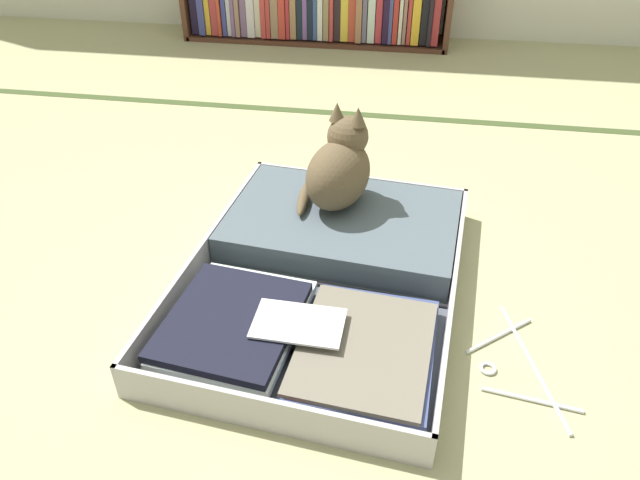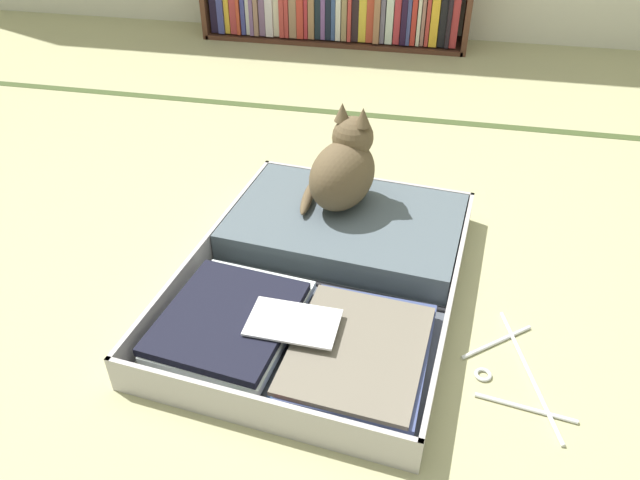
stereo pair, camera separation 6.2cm
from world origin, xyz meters
name	(u,v)px [view 2 (the right image)]	position (x,y,z in m)	size (l,w,h in m)	color
ground_plane	(282,297)	(0.00, 0.00, 0.00)	(10.00, 10.00, 0.00)	tan
tatami_border	(354,114)	(0.00, 1.23, 0.00)	(4.80, 0.05, 0.00)	#3E4E27
open_suitcase	(327,266)	(0.10, 0.10, 0.04)	(0.80, 1.03, 0.10)	#B4AEB0
black_cat	(345,169)	(0.11, 0.35, 0.22)	(0.25, 0.29, 0.31)	brown
clothes_hanger	(514,373)	(0.61, -0.15, 0.01)	(0.25, 0.39, 0.01)	silver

